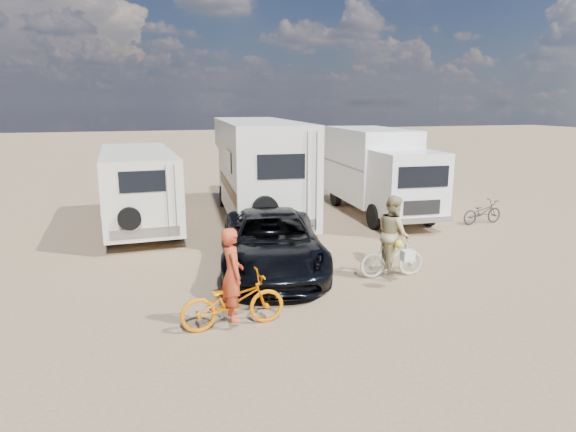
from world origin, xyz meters
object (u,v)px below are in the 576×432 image
object	(u,v)px
bike_man	(233,301)
bike_parked	(482,212)
rv_left	(139,190)
cooler	(296,236)
box_truck	(379,173)
bike_woman	(392,258)
dark_suv	(272,242)
rv_main	(259,171)
crate	(312,235)
rider_woman	(393,240)
rider_man	(232,283)

from	to	relation	value
bike_man	bike_parked	xyz separation A→B (m)	(9.95, 5.57, -0.10)
rv_left	cooler	xyz separation A→B (m)	(4.47, -3.34, -1.09)
box_truck	bike_woman	world-z (taller)	box_truck
bike_man	rv_left	bearing A→B (deg)	7.52
bike_woman	bike_parked	bearing A→B (deg)	-49.27
dark_suv	bike_parked	distance (m)	8.75
rv_main	cooler	bearing A→B (deg)	-79.69
box_truck	crate	distance (m)	4.72
rv_left	box_truck	distance (m)	8.66
box_truck	cooler	distance (m)	5.18
rider_woman	crate	xyz separation A→B (m)	(-0.72, 3.72, -0.75)
rv_main	rv_left	world-z (taller)	rv_main
rv_left	box_truck	world-z (taller)	box_truck
cooler	dark_suv	bearing A→B (deg)	-100.98
rv_main	crate	bearing A→B (deg)	-70.77
bike_parked	crate	xyz separation A→B (m)	(-6.43, -0.23, -0.25)
rider_man	bike_man	bearing A→B (deg)	-0.00
bike_man	bike_parked	distance (m)	11.40
bike_woman	bike_parked	world-z (taller)	bike_woman
bike_woman	bike_parked	size ratio (longest dim) A/B	1.01
rider_woman	bike_woman	bearing A→B (deg)	0.00
rider_man	rv_left	bearing A→B (deg)	7.52
rider_man	cooler	bearing A→B (deg)	-32.03
rv_main	rv_left	xyz separation A→B (m)	(-4.17, -0.13, -0.47)
rv_left	rv_main	bearing A→B (deg)	0.42
rv_main	rider_woman	size ratio (longest dim) A/B	4.56
cooler	box_truck	bearing A→B (deg)	54.42
dark_suv	bike_man	bearing A→B (deg)	-106.27
rv_main	cooler	world-z (taller)	rv_main
bike_woman	crate	size ratio (longest dim) A/B	3.81
cooler	rider_man	bearing A→B (deg)	-98.83
rider_woman	bike_parked	size ratio (longest dim) A/B	1.15
box_truck	bike_man	world-z (taller)	box_truck
cooler	rider_woman	bearing A→B (deg)	-50.03
dark_suv	rider_man	bearing A→B (deg)	-106.27
box_truck	crate	size ratio (longest dim) A/B	15.90
rv_main	bike_man	world-z (taller)	rv_main
bike_man	rider_woman	distance (m)	4.55
rv_main	rider_woman	distance (m)	7.29
rv_main	bike_parked	bearing A→B (deg)	-17.94
dark_suv	cooler	distance (m)	2.70
rv_main	bike_man	bearing A→B (deg)	-101.83
rv_main	bike_parked	size ratio (longest dim) A/B	5.23
rv_left	bike_parked	xyz separation A→B (m)	(11.43, -3.00, -0.88)
rider_woman	cooler	xyz separation A→B (m)	(-1.25, 3.61, -0.70)
rv_left	rider_man	bearing A→B (deg)	-81.53
rider_man	cooler	world-z (taller)	rider_man
rider_man	crate	size ratio (longest dim) A/B	4.16
bike_man	bike_woman	xyz separation A→B (m)	(4.24, 1.62, -0.04)
bike_woman	rider_man	distance (m)	4.55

